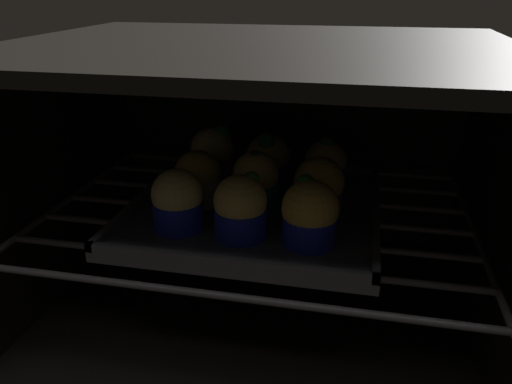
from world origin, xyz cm
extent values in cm
cube|color=black|center=(0.00, 22.00, -0.75)|extent=(59.00, 47.00, 1.50)
cube|color=black|center=(0.00, 22.00, 34.75)|extent=(59.00, 47.00, 1.50)
cube|color=black|center=(0.00, 44.75, 17.00)|extent=(59.00, 1.50, 34.00)
cube|color=black|center=(-28.75, 22.00, 17.00)|extent=(1.50, 47.00, 34.00)
cube|color=black|center=(28.75, 22.00, 17.00)|extent=(1.50, 47.00, 34.00)
cylinder|color=#4C494C|center=(0.00, 3.00, 13.60)|extent=(54.00, 0.80, 0.80)
cylinder|color=#4C494C|center=(0.00, 9.33, 13.60)|extent=(54.00, 0.80, 0.80)
cylinder|color=#4C494C|center=(0.00, 15.67, 13.60)|extent=(54.00, 0.80, 0.80)
cylinder|color=#4C494C|center=(0.00, 22.00, 13.60)|extent=(54.00, 0.80, 0.80)
cylinder|color=#4C494C|center=(0.00, 28.33, 13.60)|extent=(54.00, 0.80, 0.80)
cylinder|color=#4C494C|center=(0.00, 34.67, 13.60)|extent=(54.00, 0.80, 0.80)
cylinder|color=#4C494C|center=(0.00, 41.00, 13.60)|extent=(54.00, 0.80, 0.80)
cylinder|color=#4C494C|center=(-27.00, 22.00, 13.60)|extent=(0.80, 42.00, 0.80)
cylinder|color=#4C494C|center=(27.00, 22.00, 13.60)|extent=(0.80, 42.00, 0.80)
cube|color=#4C4C51|center=(0.00, 20.86, 14.60)|extent=(30.80, 30.80, 1.20)
cube|color=#4C4C51|center=(0.00, 5.87, 15.70)|extent=(30.80, 0.80, 1.00)
cube|color=#4C4C51|center=(0.00, 35.86, 15.70)|extent=(30.80, 0.80, 1.00)
cube|color=#4C4C51|center=(-15.00, 20.86, 15.70)|extent=(0.80, 30.80, 1.00)
cube|color=#4C4C51|center=(15.00, 20.86, 15.70)|extent=(0.80, 30.80, 1.00)
cylinder|color=#1928B7|center=(-7.58, 13.18, 16.91)|extent=(5.91, 5.91, 3.42)
sphere|color=#E0CC7A|center=(-7.58, 13.18, 19.48)|extent=(5.97, 5.97, 5.97)
cylinder|color=#1928B7|center=(0.38, 12.62, 16.91)|extent=(5.91, 5.91, 3.42)
sphere|color=#DBBC60|center=(0.38, 12.62, 19.58)|extent=(5.98, 5.98, 5.98)
sphere|color=#28702D|center=(1.02, 13.63, 21.85)|extent=(1.76, 1.76, 1.76)
cylinder|color=#1928B7|center=(7.75, 12.62, 16.91)|extent=(5.91, 5.91, 3.42)
sphere|color=gold|center=(7.75, 12.62, 19.45)|extent=(6.26, 6.26, 6.26)
sphere|color=#1E6023|center=(7.03, 13.49, 21.97)|extent=(1.95, 1.95, 1.95)
cylinder|color=silver|center=(-7.67, 20.85, 16.91)|extent=(5.91, 5.91, 3.42)
sphere|color=gold|center=(-7.67, 20.85, 19.21)|extent=(5.95, 5.95, 5.95)
sphere|color=#19511E|center=(-8.10, 21.13, 20.91)|extent=(1.60, 1.60, 1.60)
cylinder|color=#0C8C84|center=(0.29, 20.69, 16.91)|extent=(5.91, 5.91, 3.42)
sphere|color=#DBBC60|center=(0.29, 20.69, 19.76)|extent=(5.80, 5.80, 5.80)
sphere|color=#19511E|center=(-0.47, 20.41, 21.97)|extent=(1.80, 1.80, 1.80)
cylinder|color=#7A238C|center=(7.89, 21.03, 16.91)|extent=(5.91, 5.91, 3.42)
sphere|color=gold|center=(7.89, 21.03, 19.21)|extent=(6.28, 6.28, 6.28)
cylinder|color=red|center=(-8.17, 29.08, 16.91)|extent=(5.91, 5.91, 3.42)
sphere|color=#E0CC7A|center=(-8.17, 29.08, 19.85)|extent=(6.20, 6.20, 6.20)
sphere|color=#28702D|center=(-6.82, 29.22, 22.17)|extent=(2.49, 2.49, 2.49)
cylinder|color=#1928B7|center=(-0.14, 28.91, 16.91)|extent=(5.91, 5.91, 3.42)
sphere|color=gold|center=(-0.14, 28.91, 19.40)|extent=(6.10, 6.10, 6.10)
sphere|color=#1E6023|center=(0.04, 27.62, 21.89)|extent=(2.49, 2.49, 2.49)
cylinder|color=#1928B7|center=(7.98, 29.08, 16.91)|extent=(5.91, 5.91, 3.42)
sphere|color=#DBBC60|center=(7.98, 29.08, 19.11)|extent=(5.84, 5.84, 5.84)
sphere|color=#1E6023|center=(8.11, 29.02, 21.44)|extent=(2.36, 2.36, 2.36)
camera|label=1|loc=(12.50, -37.42, 42.26)|focal=35.82mm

